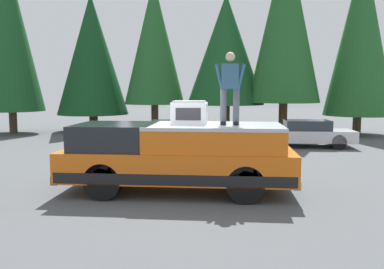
{
  "coord_description": "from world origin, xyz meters",
  "views": [
    {
      "loc": [
        -9.55,
        -1.45,
        2.48
      ],
      "look_at": [
        0.46,
        -0.55,
        1.35
      ],
      "focal_mm": 37.66,
      "sensor_mm": 36.0,
      "label": 1
    }
  ],
  "objects_px": {
    "compressor_unit": "(189,113)",
    "person_on_truck_bed": "(230,86)",
    "parked_car_silver": "(305,133)",
    "pickup_truck": "(178,156)",
    "parked_car_navy": "(172,134)"
  },
  "relations": [
    {
      "from": "compressor_unit",
      "to": "person_on_truck_bed",
      "type": "height_order",
      "value": "person_on_truck_bed"
    },
    {
      "from": "compressor_unit",
      "to": "parked_car_silver",
      "type": "bearing_deg",
      "value": -27.66
    },
    {
      "from": "pickup_truck",
      "to": "parked_car_navy",
      "type": "bearing_deg",
      "value": 9.27
    },
    {
      "from": "person_on_truck_bed",
      "to": "parked_car_navy",
      "type": "relative_size",
      "value": 0.41
    },
    {
      "from": "person_on_truck_bed",
      "to": "parked_car_navy",
      "type": "xyz_separation_m",
      "value": [
        7.45,
        2.44,
        -1.97
      ]
    },
    {
      "from": "compressor_unit",
      "to": "person_on_truck_bed",
      "type": "bearing_deg",
      "value": -95.89
    },
    {
      "from": "person_on_truck_bed",
      "to": "parked_car_silver",
      "type": "xyz_separation_m",
      "value": [
        8.21,
        -3.29,
        -1.97
      ]
    },
    {
      "from": "parked_car_silver",
      "to": "parked_car_navy",
      "type": "distance_m",
      "value": 5.78
    },
    {
      "from": "parked_car_navy",
      "to": "parked_car_silver",
      "type": "bearing_deg",
      "value": -82.49
    },
    {
      "from": "compressor_unit",
      "to": "parked_car_navy",
      "type": "xyz_separation_m",
      "value": [
        7.35,
        1.48,
        -1.35
      ]
    },
    {
      "from": "pickup_truck",
      "to": "person_on_truck_bed",
      "type": "height_order",
      "value": "person_on_truck_bed"
    },
    {
      "from": "pickup_truck",
      "to": "parked_car_navy",
      "type": "height_order",
      "value": "pickup_truck"
    },
    {
      "from": "parked_car_navy",
      "to": "person_on_truck_bed",
      "type": "bearing_deg",
      "value": -161.86
    },
    {
      "from": "pickup_truck",
      "to": "parked_car_navy",
      "type": "relative_size",
      "value": 1.35
    },
    {
      "from": "parked_car_navy",
      "to": "compressor_unit",
      "type": "bearing_deg",
      "value": -168.6
    }
  ]
}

